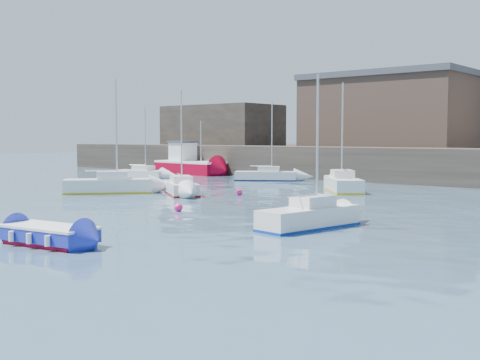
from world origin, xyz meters
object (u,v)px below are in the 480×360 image
Objects in this scene: buoy_near at (179,211)px; buoy_far at (239,195)px; fishing_boat at (189,164)px; sailboat_h at (266,175)px; sailboat_e at (141,174)px; sailboat_f at (343,184)px; blue_dinghy at (49,234)px; sailboat_a at (109,185)px; buoy_mid at (300,225)px; sailboat_c at (309,216)px; sailboat_b at (181,187)px.

buoy_near is 9.47m from buoy_far.
fishing_boat is at bearing 142.79° from buoy_far.
fishing_boat reaches higher than buoy_near.
sailboat_h is (12.36, -2.62, -0.62)m from fishing_boat.
sailboat_f reaches higher than sailboat_e.
sailboat_h is at bearing 26.96° from sailboat_e.
sailboat_f is 17.72× the size of buoy_far.
blue_dinghy is 8.93× the size of buoy_far.
blue_dinghy is 35.18m from sailboat_e.
fishing_boat is 1.09× the size of sailboat_a.
fishing_boat is 24.11m from buoy_far.
blue_dinghy is 10.70× the size of buoy_mid.
sailboat_c is (31.01, -23.95, -0.58)m from fishing_boat.
blue_dinghy is 0.56× the size of sailboat_h.
buoy_near is at bearing 109.27° from blue_dinghy.
sailboat_c is 18.32m from sailboat_f.
buoy_near is (6.90, -6.94, -0.46)m from sailboat_b.
fishing_boat is at bearing 142.33° from sailboat_c.
buoy_mid is at bearing 67.61° from blue_dinghy.
sailboat_h is at bearing 131.18° from sailboat_c.
buoy_mid is (30.12, -23.34, -1.09)m from fishing_boat.
blue_dinghy is 20.44m from sailboat_a.
sailboat_e is (1.63, -8.08, -0.64)m from fishing_boat.
sailboat_h reaches higher than sailboat_b.
sailboat_h reaches higher than buoy_far.
sailboat_a reaches higher than buoy_mid.
sailboat_f is (21.45, 0.65, 0.11)m from sailboat_e.
buoy_mid is (17.76, -20.72, -0.47)m from sailboat_h.
sailboat_h is (-13.57, 30.90, 0.06)m from blue_dinghy.
sailboat_a is at bearing 159.76° from buoy_near.
buoy_near is (-8.60, 0.47, -0.51)m from sailboat_c.
sailboat_a is at bearing 166.91° from sailboat_c.
sailboat_b reaches higher than buoy_far.
sailboat_b is at bearing -46.82° from fishing_boat.
sailboat_c is 17.94× the size of buoy_mid.
buoy_mid is at bearing 145.81° from sailboat_c.
sailboat_h is at bearing 86.05° from sailboat_a.
sailboat_f is (11.88, 11.91, -0.00)m from sailboat_a.
buoy_near is (-3.51, 10.05, -0.40)m from blue_dinghy.
sailboat_c is 0.84× the size of sailboat_f.
sailboat_c reaches higher than buoy_far.
sailboat_a is 5.15m from sailboat_b.
sailboat_e is 12.03m from sailboat_h.
sailboat_c reaches higher than blue_dinghy.
sailboat_f is at bearing -17.84° from fishing_boat.
sailboat_h is 19.17× the size of buoy_mid.
sailboat_e is (-24.29, 25.44, 0.04)m from blue_dinghy.
sailboat_e is at bearing 143.47° from buoy_near.
blue_dinghy is 42.38m from fishing_boat.
sailboat_a is at bearing -93.95° from sailboat_h.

